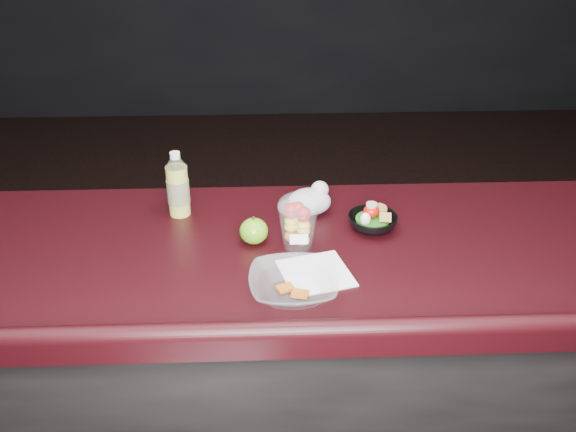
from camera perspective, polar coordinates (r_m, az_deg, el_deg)
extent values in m
cube|color=black|center=(1.99, -1.59, -15.81)|extent=(4.00, 0.65, 0.98)
cube|color=black|center=(1.67, -1.83, -3.43)|extent=(4.06, 0.71, 0.04)
cylinder|color=gold|center=(1.81, -9.73, 2.23)|extent=(0.06, 0.06, 0.15)
cylinder|color=white|center=(1.81, -9.73, 2.23)|extent=(0.06, 0.06, 0.15)
cone|color=white|center=(1.77, -9.96, 4.70)|extent=(0.06, 0.06, 0.03)
cylinder|color=white|center=(1.76, -10.02, 5.33)|extent=(0.03, 0.03, 0.02)
cylinder|color=#072D99|center=(1.81, -9.73, 2.23)|extent=(0.06, 0.06, 0.07)
ellipsoid|color=white|center=(1.61, 0.90, 0.96)|extent=(0.10, 0.10, 0.06)
ellipsoid|color=#487C0E|center=(1.67, -3.06, -1.34)|extent=(0.08, 0.08, 0.07)
cylinder|color=black|center=(1.65, -3.09, -0.22)|extent=(0.01, 0.01, 0.01)
ellipsoid|color=silver|center=(1.81, 1.92, 1.30)|extent=(0.12, 0.10, 0.07)
sphere|color=silver|center=(1.81, 2.84, 2.34)|extent=(0.05, 0.05, 0.05)
imported|color=black|center=(1.75, 7.52, -0.54)|extent=(0.14, 0.14, 0.04)
cylinder|color=#0F470C|center=(1.75, 7.54, -0.30)|extent=(0.09, 0.09, 0.01)
ellipsoid|color=#C00D08|center=(1.74, 7.42, 0.44)|extent=(0.04, 0.04, 0.04)
cylinder|color=beige|center=(1.73, 7.46, 0.99)|extent=(0.03, 0.03, 0.01)
ellipsoid|color=white|center=(1.72, 6.89, -0.27)|extent=(0.03, 0.03, 0.04)
imported|color=silver|center=(1.48, 0.49, -6.17)|extent=(0.21, 0.21, 0.05)
cube|color=#990F0C|center=(1.50, -0.26, -6.40)|extent=(0.05, 0.04, 0.01)
cube|color=#990F0C|center=(1.48, 1.07, -6.92)|extent=(0.04, 0.04, 0.01)
cube|color=white|center=(1.56, 2.47, -5.10)|extent=(0.20, 0.20, 0.00)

